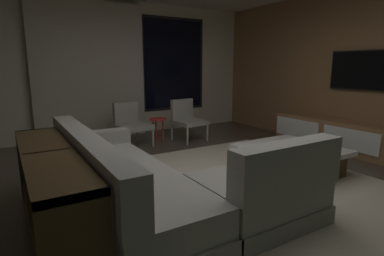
# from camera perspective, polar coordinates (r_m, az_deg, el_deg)

# --- Properties ---
(floor) EXTENTS (9.20, 9.20, 0.00)m
(floor) POSITION_cam_1_polar(r_m,az_deg,el_deg) (3.61, 5.71, -11.88)
(floor) COLOR #473D33
(back_wall_with_window) EXTENTS (6.60, 0.30, 2.70)m
(back_wall_with_window) POSITION_cam_1_polar(r_m,az_deg,el_deg) (6.55, -14.23, 10.37)
(back_wall_with_window) COLOR beige
(back_wall_with_window) RESTS_ON floor
(media_wall) EXTENTS (0.12, 7.80, 2.70)m
(media_wall) POSITION_cam_1_polar(r_m,az_deg,el_deg) (5.72, 31.64, 9.01)
(media_wall) COLOR #8E6642
(media_wall) RESTS_ON floor
(area_rug) EXTENTS (3.20, 3.80, 0.01)m
(area_rug) POSITION_cam_1_polar(r_m,az_deg,el_deg) (3.75, 11.01, -11.05)
(area_rug) COLOR beige
(area_rug) RESTS_ON floor
(sectional_couch) EXTENTS (1.98, 2.50, 0.82)m
(sectional_couch) POSITION_cam_1_polar(r_m,az_deg,el_deg) (3.04, -6.33, -10.57)
(sectional_couch) COLOR gray
(sectional_couch) RESTS_ON floor
(coffee_table) EXTENTS (1.16, 1.16, 0.36)m
(coffee_table) POSITION_cam_1_polar(r_m,az_deg,el_deg) (4.36, 17.56, -5.60)
(coffee_table) COLOR #44321B
(coffee_table) RESTS_ON floor
(book_stack_on_coffee_table) EXTENTS (0.29, 0.19, 0.08)m
(book_stack_on_coffee_table) POSITION_cam_1_polar(r_m,az_deg,el_deg) (4.06, 17.78, -3.79)
(book_stack_on_coffee_table) COLOR #A85C49
(book_stack_on_coffee_table) RESTS_ON coffee_table
(accent_chair_near_window) EXTENTS (0.60, 0.62, 0.78)m
(accent_chair_near_window) POSITION_cam_1_polar(r_m,az_deg,el_deg) (5.99, -0.98, 1.91)
(accent_chair_near_window) COLOR #B2ADA0
(accent_chair_near_window) RESTS_ON floor
(accent_chair_by_curtain) EXTENTS (0.64, 0.66, 0.78)m
(accent_chair_by_curtain) POSITION_cam_1_polar(r_m,az_deg,el_deg) (5.66, -11.23, 1.12)
(accent_chair_by_curtain) COLOR #B2ADA0
(accent_chair_by_curtain) RESTS_ON floor
(side_stool) EXTENTS (0.32, 0.32, 0.46)m
(side_stool) POSITION_cam_1_polar(r_m,az_deg,el_deg) (5.82, -6.32, 0.96)
(side_stool) COLOR red
(side_stool) RESTS_ON floor
(media_console) EXTENTS (0.46, 3.10, 0.52)m
(media_console) POSITION_cam_1_polar(r_m,az_deg,el_deg) (5.61, 28.65, -2.05)
(media_console) COLOR #8E6642
(media_console) RESTS_ON floor
(mounted_tv) EXTENTS (0.05, 1.09, 0.63)m
(mounted_tv) POSITION_cam_1_polar(r_m,az_deg,el_deg) (5.75, 28.91, 9.28)
(mounted_tv) COLOR black
(console_table_behind_couch) EXTENTS (0.40, 2.10, 0.74)m
(console_table_behind_couch) POSITION_cam_1_polar(r_m,az_deg,el_deg) (2.88, -24.46, -9.99)
(console_table_behind_couch) COLOR #44321B
(console_table_behind_couch) RESTS_ON floor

